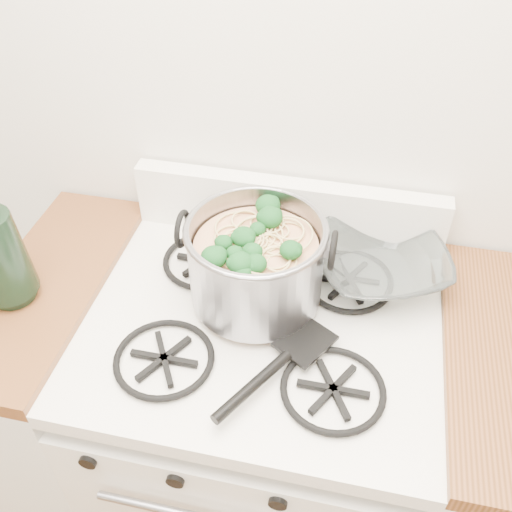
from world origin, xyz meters
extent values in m
plane|color=silver|center=(0.00, 1.60, 1.35)|extent=(3.60, 0.00, 3.60)
cube|color=white|center=(0.00, 1.27, 0.41)|extent=(0.76, 0.65, 0.81)
cube|color=white|center=(0.00, 1.27, 0.88)|extent=(0.76, 0.65, 0.04)
cube|color=black|center=(0.00, 1.27, 0.91)|extent=(0.60, 0.56, 0.02)
cylinder|color=black|center=(-0.28, 0.95, 0.78)|extent=(0.04, 0.03, 0.04)
cylinder|color=black|center=(-0.10, 0.95, 0.78)|extent=(0.04, 0.03, 0.04)
cylinder|color=black|center=(0.10, 0.95, 0.78)|extent=(0.04, 0.03, 0.04)
cube|color=silver|center=(-0.51, 1.27, 0.44)|extent=(0.25, 0.65, 0.88)
cube|color=#522E13|center=(-0.51, 1.27, 0.90)|extent=(0.25, 0.65, 0.04)
cylinder|color=gray|center=(-0.03, 1.32, 1.02)|extent=(0.28, 0.28, 0.19)
torus|color=gray|center=(-0.03, 1.32, 1.11)|extent=(0.29, 0.29, 0.01)
torus|color=black|center=(-0.18, 1.32, 1.08)|extent=(0.01, 0.08, 0.08)
torus|color=black|center=(0.13, 1.32, 1.08)|extent=(0.01, 0.08, 0.08)
cylinder|color=tan|center=(-0.03, 1.32, 1.00)|extent=(0.26, 0.26, 0.14)
sphere|color=#124519|center=(-0.03, 1.32, 1.09)|extent=(0.04, 0.04, 0.04)
sphere|color=#124519|center=(-0.03, 1.32, 1.09)|extent=(0.04, 0.04, 0.04)
sphere|color=#124519|center=(-0.03, 1.32, 1.09)|extent=(0.04, 0.04, 0.04)
sphere|color=#124519|center=(-0.03, 1.32, 1.09)|extent=(0.04, 0.04, 0.04)
sphere|color=#124519|center=(-0.03, 1.32, 1.09)|extent=(0.04, 0.04, 0.04)
sphere|color=#124519|center=(-0.03, 1.32, 1.09)|extent=(0.04, 0.04, 0.04)
sphere|color=#124519|center=(-0.03, 1.32, 1.09)|extent=(0.04, 0.04, 0.04)
sphere|color=#124519|center=(-0.03, 1.32, 1.09)|extent=(0.04, 0.04, 0.04)
sphere|color=#124519|center=(-0.03, 1.32, 1.09)|extent=(0.04, 0.04, 0.04)
sphere|color=#124519|center=(-0.03, 1.32, 1.09)|extent=(0.04, 0.04, 0.04)
sphere|color=#124519|center=(-0.03, 1.32, 1.09)|extent=(0.04, 0.04, 0.04)
sphere|color=#124519|center=(-0.03, 1.32, 1.09)|extent=(0.04, 0.04, 0.04)
imported|color=white|center=(0.23, 1.44, 0.94)|extent=(0.16, 0.16, 0.03)
camera|label=1|loc=(0.16, 0.46, 1.83)|focal=40.00mm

